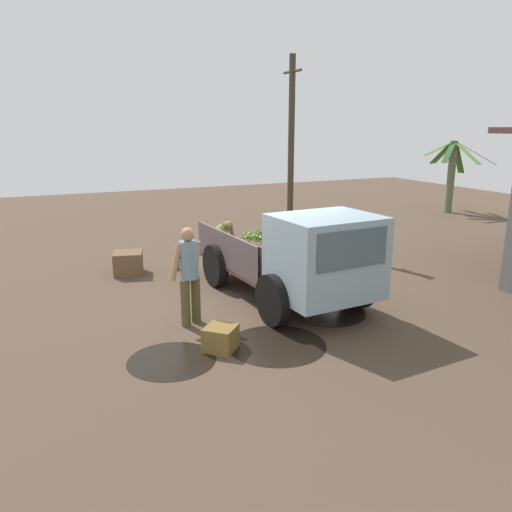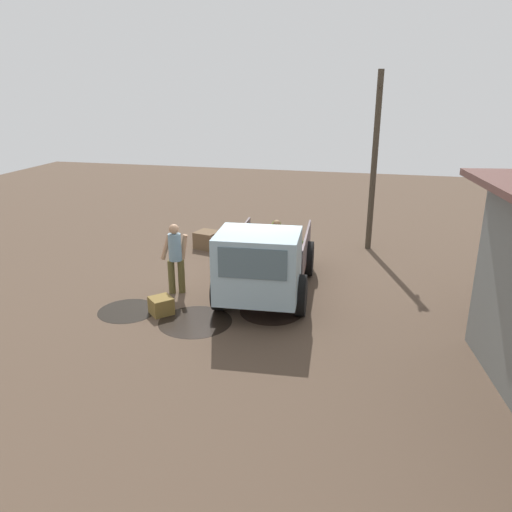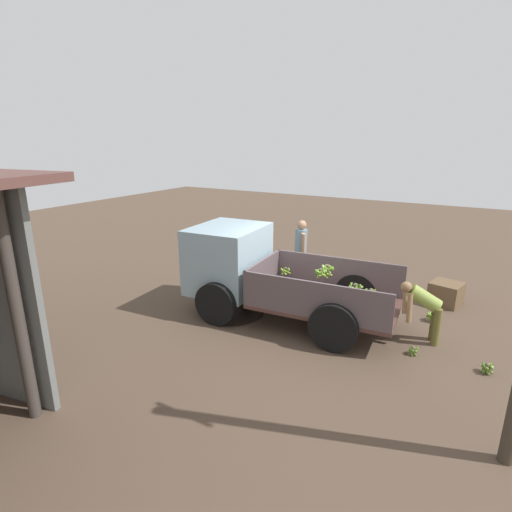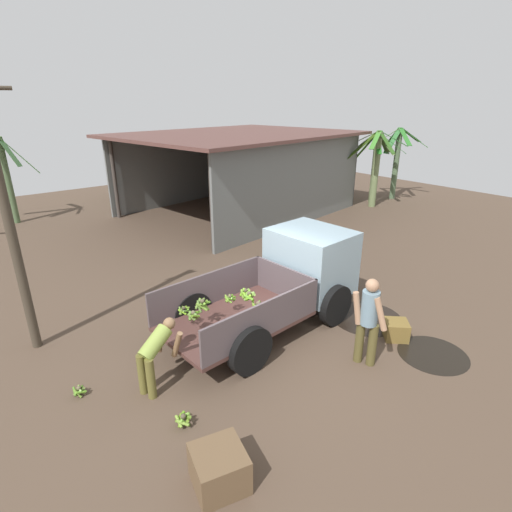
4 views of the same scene
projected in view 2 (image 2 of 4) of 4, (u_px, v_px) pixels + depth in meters
name	position (u px, v px, depth m)	size (l,w,h in m)	color
ground	(258.00, 286.00, 12.60)	(36.00, 36.00, 0.00)	brown
mud_patch_0	(271.00, 312.00, 11.15)	(1.41, 1.41, 0.01)	black
mud_patch_1	(195.00, 321.00, 10.69)	(1.59, 1.59, 0.01)	black
mud_patch_2	(128.00, 311.00, 11.20)	(1.32, 1.32, 0.01)	black
cargo_truck	(262.00, 265.00, 11.13)	(4.53, 2.28, 1.89)	#4F312C
utility_pole	(374.00, 162.00, 14.63)	(0.96, 0.17, 5.23)	#41372B
person_foreground_visitor	(175.00, 255.00, 11.89)	(0.44, 0.67, 1.72)	brown
person_worker_loading	(276.00, 232.00, 14.62)	(0.79, 0.63, 1.18)	brown
banana_bunch_on_ground_0	(302.00, 243.00, 15.72)	(0.20, 0.21, 0.19)	brown
banana_bunch_on_ground_1	(242.00, 248.00, 15.13)	(0.28, 0.28, 0.22)	brown
banana_bunch_on_ground_2	(295.00, 254.00, 14.65)	(0.17, 0.18, 0.17)	brown
wooden_crate_0	(207.00, 240.00, 15.46)	(0.65, 0.65, 0.52)	brown
wooden_crate_1	(161.00, 306.00, 11.01)	(0.46, 0.46, 0.38)	brown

